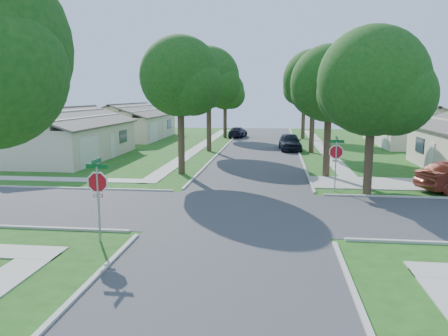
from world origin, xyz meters
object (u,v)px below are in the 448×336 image
(tree_ne_corner, at_px, (374,86))
(tree_w_far, at_px, (225,92))
(tree_w_near, at_px, (181,80))
(car_curb_east, at_px, (290,142))
(stop_sign_sw, at_px, (98,186))
(house_nw_near, at_px, (63,140))
(car_curb_west, at_px, (238,132))
(house_nw_far, at_px, (130,126))
(tree_w_mid, at_px, (209,80))
(tree_e_near, at_px, (330,87))
(house_ne_far, at_px, (414,130))
(tree_e_mid, at_px, (314,83))
(tree_e_far, at_px, (305,88))
(stop_sign_ne, at_px, (336,154))

(tree_ne_corner, bearing_deg, tree_w_far, 110.28)
(tree_w_near, xyz_separation_m, car_curb_east, (7.47, 13.46, -5.31))
(stop_sign_sw, relative_size, tree_w_far, 0.37)
(house_nw_near, distance_m, car_curb_west, 23.52)
(stop_sign_sw, height_order, tree_ne_corner, tree_ne_corner)
(tree_w_near, relative_size, car_curb_east, 1.89)
(house_nw_far, bearing_deg, car_curb_east, -26.86)
(stop_sign_sw, xyz_separation_m, tree_w_near, (0.06, 13.71, 4.08))
(tree_w_near, distance_m, tree_w_mid, 12.01)
(tree_w_near, distance_m, tree_w_far, 25.01)
(tree_e_near, height_order, house_nw_far, tree_e_near)
(house_nw_near, bearing_deg, house_ne_far, 23.64)
(tree_ne_corner, xyz_separation_m, house_nw_near, (-22.35, 10.79, -4.08))
(stop_sign_sw, xyz_separation_m, tree_w_far, (0.05, 38.71, 3.48))
(tree_w_mid, bearing_deg, tree_e_mid, -0.00)
(tree_e_far, distance_m, tree_w_far, 9.42)
(stop_sign_ne, distance_m, tree_e_near, 5.62)
(tree_e_far, distance_m, car_curb_east, 12.79)
(tree_e_near, relative_size, house_nw_far, 0.61)
(stop_sign_sw, height_order, car_curb_west, stop_sign_sw)
(stop_sign_sw, xyz_separation_m, house_ne_far, (20.69, 33.70, -0.51))
(stop_sign_sw, height_order, house_nw_far, house_nw_far)
(house_ne_far, bearing_deg, car_curb_west, 163.40)
(tree_e_near, bearing_deg, tree_w_mid, 128.05)
(stop_sign_ne, relative_size, house_nw_near, 0.22)
(house_nw_near, bearing_deg, house_nw_far, 90.00)
(tree_e_mid, height_order, tree_w_near, tree_e_mid)
(tree_e_mid, distance_m, tree_ne_corner, 16.89)
(tree_e_mid, height_order, tree_e_far, tree_e_mid)
(tree_e_mid, bearing_deg, stop_sign_ne, -90.20)
(tree_w_mid, relative_size, tree_w_far, 1.19)
(tree_w_far, relative_size, car_curb_west, 1.82)
(house_nw_far, bearing_deg, tree_w_mid, -44.07)
(stop_sign_ne, distance_m, house_nw_far, 34.26)
(stop_sign_sw, xyz_separation_m, tree_e_near, (9.45, 13.71, 3.61))
(car_curb_west, bearing_deg, stop_sign_sw, 94.15)
(house_ne_far, bearing_deg, tree_ne_corner, -111.23)
(tree_e_mid, xyz_separation_m, house_ne_far, (11.23, 7.99, -4.74))
(tree_e_near, bearing_deg, tree_w_far, 110.61)
(tree_e_far, xyz_separation_m, house_nw_near, (-20.75, -19.01, -4.46))
(car_curb_east, bearing_deg, tree_e_near, -85.93)
(tree_ne_corner, relative_size, house_nw_near, 0.64)
(stop_sign_ne, xyz_separation_m, tree_w_far, (-9.35, 29.31, 3.48))
(tree_w_far, bearing_deg, stop_sign_ne, -72.30)
(tree_w_far, bearing_deg, tree_e_mid, -54.10)
(stop_sign_ne, bearing_deg, tree_w_far, 107.70)
(tree_e_far, xyz_separation_m, tree_w_mid, (-9.39, -13.00, 0.51))
(tree_ne_corner, relative_size, car_curb_west, 1.96)
(tree_w_far, bearing_deg, tree_e_near, -69.39)
(tree_w_far, height_order, house_ne_far, tree_w_far)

